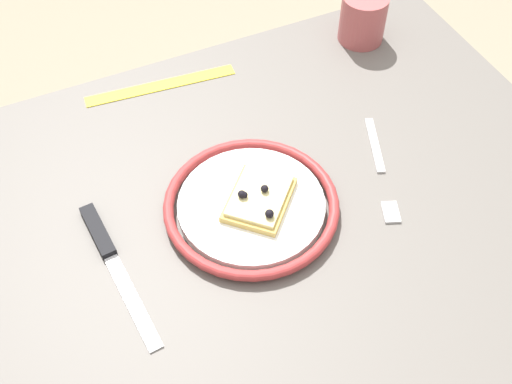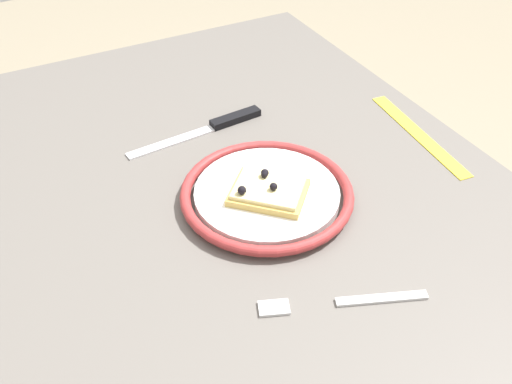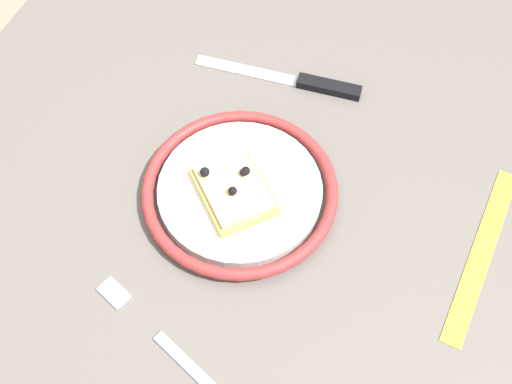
{
  "view_description": "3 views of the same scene",
  "coord_description": "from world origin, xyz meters",
  "views": [
    {
      "loc": [
        0.19,
        0.45,
        1.48
      ],
      "look_at": [
        -0.04,
        -0.05,
        0.8
      ],
      "focal_mm": 44.6,
      "sensor_mm": 36.0,
      "label": 1
    },
    {
      "loc": [
        -0.58,
        0.26,
        1.31
      ],
      "look_at": [
        -0.04,
        -0.02,
        0.8
      ],
      "focal_mm": 40.93,
      "sensor_mm": 36.0,
      "label": 2
    },
    {
      "loc": [
        -0.39,
        -0.2,
        1.43
      ],
      "look_at": [
        -0.04,
        -0.07,
        0.8
      ],
      "focal_mm": 43.23,
      "sensor_mm": 36.0,
      "label": 3
    }
  ],
  "objects": [
    {
      "name": "knife",
      "position": [
        0.17,
        -0.06,
        0.77
      ],
      "size": [
        0.04,
        0.24,
        0.01
      ],
      "color": "silver",
      "rests_on": "dining_table"
    },
    {
      "name": "dining_table",
      "position": [
        0.0,
        0.0,
        0.68
      ],
      "size": [
        1.06,
        0.8,
        0.77
      ],
      "color": "#5B5651",
      "rests_on": "ground_plane"
    },
    {
      "name": "cup",
      "position": [
        -0.36,
        -0.31,
        0.81
      ],
      "size": [
        0.08,
        0.08,
        0.09
      ],
      "primitive_type": "cylinder",
      "color": "#A54C4C",
      "rests_on": "dining_table"
    },
    {
      "name": "plate",
      "position": [
        -0.03,
        -0.04,
        0.78
      ],
      "size": [
        0.24,
        0.24,
        0.02
      ],
      "color": "white",
      "rests_on": "dining_table"
    },
    {
      "name": "measuring_tape",
      "position": [
        -0.0,
        -0.34,
        0.77
      ],
      "size": [
        0.25,
        0.05,
        0.0
      ],
      "primitive_type": "cube",
      "rotation": [
        0.0,
        0.0,
        -0.1
      ],
      "color": "yellow",
      "rests_on": "dining_table"
    },
    {
      "name": "pizza_slice_near",
      "position": [
        -0.04,
        -0.04,
        0.8
      ],
      "size": [
        0.13,
        0.13,
        0.03
      ],
      "color": "tan",
      "rests_on": "plate"
    },
    {
      "name": "fork",
      "position": [
        -0.23,
        -0.03,
        0.77
      ],
      "size": [
        0.09,
        0.19,
        0.0
      ],
      "color": "silver",
      "rests_on": "dining_table"
    }
  ]
}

